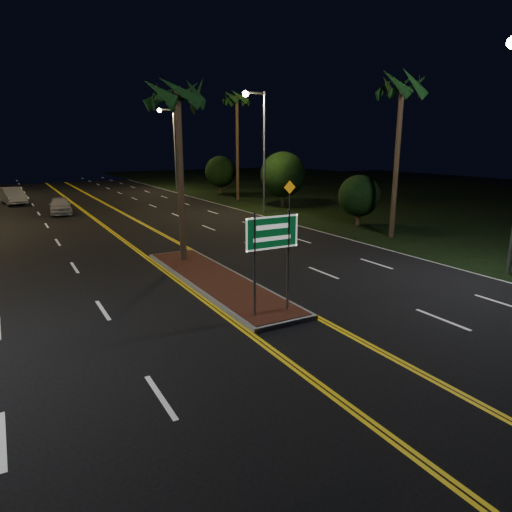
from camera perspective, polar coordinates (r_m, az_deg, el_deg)
ground at (r=12.37m, az=8.81°, el=-11.68°), size 120.00×120.00×0.00m
grass_right at (r=50.33m, az=18.34°, el=7.22°), size 40.00×110.00×0.01m
median_island at (r=17.96m, az=-5.06°, el=-3.03°), size 2.25×10.25×0.17m
highway_sign at (r=13.77m, az=2.01°, el=1.73°), size 1.80×0.08×3.20m
streetlight_right_mid at (r=35.39m, az=0.49°, el=14.53°), size 1.91×0.44×9.00m
streetlight_right_far at (r=53.66m, az=-10.55°, el=14.11°), size 1.91×0.44×9.00m
palm_median at (r=20.52m, az=-9.81°, el=19.25°), size 2.40×2.40×8.30m
palm_right_near at (r=27.17m, az=17.80°, el=19.46°), size 2.40×2.40×9.30m
palm_right_far at (r=43.63m, az=-2.40°, el=19.00°), size 2.40×2.40×10.30m
shrub_near at (r=30.77m, az=12.76°, el=7.35°), size 2.70×2.70×3.30m
shrub_mid at (r=38.94m, az=3.39°, el=10.14°), size 3.78×3.78×4.62m
shrub_far at (r=49.38m, az=-4.49°, el=10.48°), size 3.24×3.24×3.96m
car_near at (r=38.08m, az=-23.29°, el=5.98°), size 2.37×4.75×1.53m
car_far at (r=46.24m, az=-28.17°, el=6.80°), size 3.00×5.41×1.71m
warning_sign at (r=36.35m, az=4.23°, el=8.02°), size 1.02×0.10×2.42m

